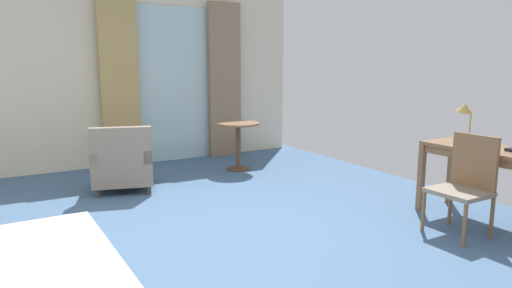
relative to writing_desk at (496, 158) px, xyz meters
The scene contains 10 objects.
ground 2.94m from the writing_desk, 161.46° to the left, with size 6.81×7.90×0.10m, color #426084.
wall_back 5.38m from the writing_desk, 120.47° to the left, with size 6.41×0.12×2.81m, color beige.
balcony_glass_door 4.84m from the writing_desk, 109.91° to the left, with size 1.31×0.02×2.47m, color silver.
curtain_panel_left 5.12m from the writing_desk, 119.64° to the left, with size 0.57×0.10×2.57m, color tan.
curtain_panel_right 4.52m from the writing_desk, 99.75° to the left, with size 0.57×0.10×2.57m, color #897056.
writing_desk is the anchor object (origin of this frame).
desk_chair 0.49m from the writing_desk, behind, with size 0.44×0.48×0.93m.
desk_lamp 0.60m from the writing_desk, 77.29° to the left, with size 0.22×0.28×0.43m.
armchair_by_window 4.20m from the writing_desk, 132.94° to the left, with size 0.89×0.89×0.84m.
round_cafe_table 3.52m from the writing_desk, 107.76° to the left, with size 0.64×0.64×0.71m.
Camera 1 is at (-1.51, -3.50, 1.58)m, focal length 32.08 mm.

